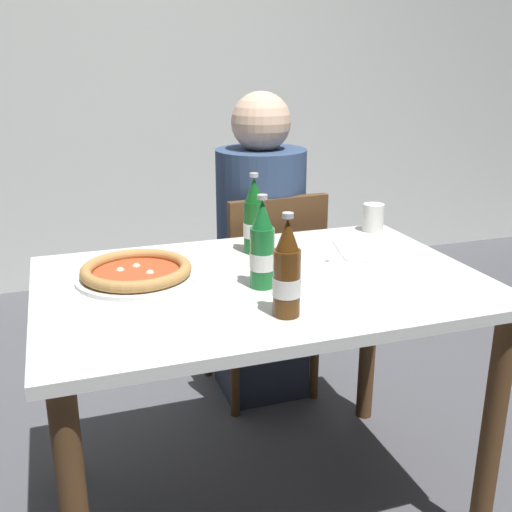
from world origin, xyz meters
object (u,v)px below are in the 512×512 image
object	(u,v)px
pizza_margherita_near	(136,272)
beer_bottle_right	(287,273)
dining_table_main	(262,317)
beer_bottle_center	(262,249)
chair_behind_table	(266,285)
beer_bottle_left	(254,220)
napkin_with_cutlery	(335,252)
diner_seated	(261,256)
paper_cup	(373,218)

from	to	relation	value
pizza_margherita_near	beer_bottle_right	xyz separation A→B (m)	(0.30, -0.35, 0.08)
dining_table_main	beer_bottle_center	distance (m)	0.23
beer_bottle_center	chair_behind_table	bearing A→B (deg)	69.43
beer_bottle_right	beer_bottle_left	bearing A→B (deg)	80.40
beer_bottle_center	beer_bottle_right	size ratio (longest dim) A/B	1.00
beer_bottle_left	beer_bottle_right	bearing A→B (deg)	-99.60
pizza_margherita_near	napkin_with_cutlery	size ratio (longest dim) A/B	1.38
dining_table_main	pizza_margherita_near	bearing A→B (deg)	161.69
diner_seated	chair_behind_table	bearing A→B (deg)	-84.72
pizza_margherita_near	beer_bottle_center	distance (m)	0.35
dining_table_main	napkin_with_cutlery	size ratio (longest dim) A/B	5.09
beer_bottle_center	pizza_margherita_near	bearing A→B (deg)	152.07
chair_behind_table	napkin_with_cutlery	bearing A→B (deg)	93.21
pizza_margherita_near	paper_cup	size ratio (longest dim) A/B	3.43
pizza_margherita_near	napkin_with_cutlery	distance (m)	0.61
beer_bottle_right	pizza_margherita_near	bearing A→B (deg)	130.14
beer_bottle_left	beer_bottle_right	distance (m)	0.48
beer_bottle_center	beer_bottle_right	world-z (taller)	same
diner_seated	paper_cup	size ratio (longest dim) A/B	12.73
dining_table_main	beer_bottle_right	size ratio (longest dim) A/B	4.86
napkin_with_cutlery	beer_bottle_left	bearing A→B (deg)	158.96
diner_seated	beer_bottle_center	xyz separation A→B (m)	(-0.24, -0.71, 0.27)
beer_bottle_right	napkin_with_cutlery	size ratio (longest dim) A/B	1.05
dining_table_main	beer_bottle_left	size ratio (longest dim) A/B	4.86
dining_table_main	beer_bottle_left	distance (m)	0.32
dining_table_main	paper_cup	distance (m)	0.64
dining_table_main	beer_bottle_right	xyz separation A→B (m)	(-0.03, -0.25, 0.22)
diner_seated	paper_cup	world-z (taller)	diner_seated
chair_behind_table	napkin_with_cutlery	size ratio (longest dim) A/B	3.61
pizza_margherita_near	napkin_with_cutlery	xyz separation A→B (m)	(0.61, 0.04, -0.02)
paper_cup	chair_behind_table	bearing A→B (deg)	135.65
dining_table_main	pizza_margherita_near	xyz separation A→B (m)	(-0.32, 0.11, 0.13)
beer_bottle_right	diner_seated	bearing A→B (deg)	74.48
beer_bottle_right	dining_table_main	bearing A→B (deg)	84.09
pizza_margherita_near	paper_cup	xyz separation A→B (m)	(0.84, 0.22, 0.03)
dining_table_main	napkin_with_cutlery	bearing A→B (deg)	26.29
beer_bottle_right	paper_cup	size ratio (longest dim) A/B	2.60
beer_bottle_left	napkin_with_cutlery	bearing A→B (deg)	-21.04
chair_behind_table	paper_cup	xyz separation A→B (m)	(0.29, -0.28, 0.32)
beer_bottle_center	napkin_with_cutlery	bearing A→B (deg)	32.71
beer_bottle_left	pizza_margherita_near	bearing A→B (deg)	-161.75
beer_bottle_center	napkin_with_cutlery	xyz separation A→B (m)	(0.31, 0.20, -0.10)
chair_behind_table	beer_bottle_left	size ratio (longest dim) A/B	3.44
beer_bottle_left	paper_cup	xyz separation A→B (m)	(0.47, 0.09, -0.06)
pizza_margherita_near	chair_behind_table	bearing A→B (deg)	42.22
napkin_with_cutlery	paper_cup	size ratio (longest dim) A/B	2.48
beer_bottle_left	beer_bottle_right	world-z (taller)	same
chair_behind_table	beer_bottle_left	xyz separation A→B (m)	(-0.18, -0.38, 0.37)
chair_behind_table	beer_bottle_right	distance (m)	0.97
beer_bottle_right	paper_cup	bearing A→B (deg)	46.35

